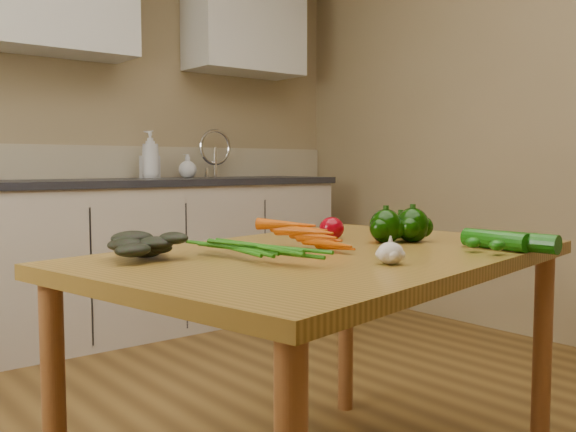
# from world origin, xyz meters

# --- Properties ---
(room) EXTENTS (4.04, 5.04, 2.64)m
(room) POSITION_xyz_m (0.00, 0.17, 1.25)
(room) COLOR brown
(room) RESTS_ON ground
(counter_run) EXTENTS (2.84, 0.64, 1.14)m
(counter_run) POSITION_xyz_m (0.21, 2.19, 0.46)
(counter_run) COLOR #B8AB99
(counter_run) RESTS_ON ground
(upper_cabinets) EXTENTS (2.15, 0.35, 0.70)m
(upper_cabinets) POSITION_xyz_m (0.51, 2.32, 1.95)
(upper_cabinets) COLOR silver
(upper_cabinets) RESTS_ON room
(table) EXTENTS (1.53, 1.14, 0.74)m
(table) POSITION_xyz_m (-0.13, 0.03, 0.66)
(table) COLOR olive
(table) RESTS_ON ground
(soap_bottle_a) EXTENTS (0.13, 0.13, 0.29)m
(soap_bottle_a) POSITION_xyz_m (0.46, 2.28, 1.04)
(soap_bottle_a) COLOR silver
(soap_bottle_a) RESTS_ON counter_run
(soap_bottle_b) EXTENTS (0.11, 0.11, 0.21)m
(soap_bottle_b) POSITION_xyz_m (0.48, 2.33, 1.00)
(soap_bottle_b) COLOR silver
(soap_bottle_b) RESTS_ON counter_run
(soap_bottle_c) EXTENTS (0.16, 0.16, 0.15)m
(soap_bottle_c) POSITION_xyz_m (0.75, 2.33, 0.97)
(soap_bottle_c) COLOR silver
(soap_bottle_c) RESTS_ON counter_run
(carrot_bunch) EXTENTS (0.29, 0.24, 0.07)m
(carrot_bunch) POSITION_xyz_m (-0.23, 0.08, 0.78)
(carrot_bunch) COLOR #CB5004
(carrot_bunch) RESTS_ON table
(leafy_greens) EXTENTS (0.20, 0.18, 0.10)m
(leafy_greens) POSITION_xyz_m (-0.62, 0.20, 0.79)
(leafy_greens) COLOR black
(leafy_greens) RESTS_ON table
(garlic_bulb) EXTENTS (0.06, 0.06, 0.05)m
(garlic_bulb) POSITION_xyz_m (-0.18, -0.24, 0.77)
(garlic_bulb) COLOR beige
(garlic_bulb) RESTS_ON table
(pepper_a) EXTENTS (0.10, 0.10, 0.10)m
(pepper_a) POSITION_xyz_m (0.13, 0.06, 0.79)
(pepper_a) COLOR black
(pepper_a) RESTS_ON table
(pepper_b) EXTENTS (0.08, 0.08, 0.08)m
(pepper_b) POSITION_xyz_m (0.28, 0.13, 0.78)
(pepper_b) COLOR black
(pepper_b) RESTS_ON table
(pepper_c) EXTENTS (0.11, 0.11, 0.11)m
(pepper_c) POSITION_xyz_m (0.21, 0.02, 0.79)
(pepper_c) COLOR black
(pepper_c) RESTS_ON table
(tomato_a) EXTENTS (0.08, 0.08, 0.07)m
(tomato_a) POSITION_xyz_m (0.05, 0.22, 0.78)
(tomato_a) COLOR maroon
(tomato_a) RESTS_ON table
(tomato_b) EXTENTS (0.07, 0.07, 0.06)m
(tomato_b) POSITION_xyz_m (0.10, 0.28, 0.77)
(tomato_b) COLOR #C93F05
(tomato_b) RESTS_ON table
(tomato_c) EXTENTS (0.08, 0.08, 0.07)m
(tomato_c) POSITION_xyz_m (0.27, 0.21, 0.78)
(tomato_c) COLOR #C93F05
(tomato_c) RESTS_ON table
(zucchini_a) EXTENTS (0.06, 0.21, 0.05)m
(zucchini_a) POSITION_xyz_m (0.26, -0.24, 0.77)
(zucchini_a) COLOR #0C4C08
(zucchini_a) RESTS_ON table
(zucchini_b) EXTENTS (0.08, 0.24, 0.05)m
(zucchini_b) POSITION_xyz_m (0.28, -0.30, 0.77)
(zucchini_b) COLOR #0C4C08
(zucchini_b) RESTS_ON table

